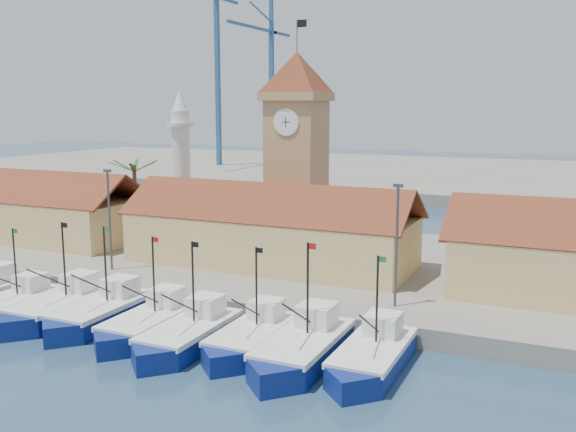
% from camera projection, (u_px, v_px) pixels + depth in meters
% --- Properties ---
extents(ground, '(400.00, 400.00, 0.00)m').
position_uv_depth(ground, '(138.00, 352.00, 42.19)').
color(ground, navy).
rests_on(ground, ground).
extents(quay, '(140.00, 32.00, 1.50)m').
position_uv_depth(quay, '(288.00, 262.00, 63.61)').
color(quay, gray).
rests_on(quay, ground).
extents(terminal, '(240.00, 80.00, 2.00)m').
position_uv_depth(terminal, '(450.00, 176.00, 140.77)').
color(terminal, gray).
rests_on(terminal, ground).
extents(boat_2, '(3.44, 9.43, 7.13)m').
position_uv_depth(boat_2, '(9.00, 307.00, 49.30)').
color(boat_2, navy).
rests_on(boat_2, ground).
extents(boat_3, '(3.75, 10.27, 7.77)m').
position_uv_depth(boat_3, '(58.00, 309.00, 48.48)').
color(boat_3, navy).
rests_on(boat_3, ground).
extents(boat_4, '(3.70, 10.14, 7.67)m').
position_uv_depth(boat_4, '(99.00, 315.00, 47.24)').
color(boat_4, navy).
rests_on(boat_4, ground).
extents(boat_5, '(3.56, 9.76, 7.39)m').
position_uv_depth(boat_5, '(148.00, 326.00, 44.97)').
color(boat_5, navy).
rests_on(boat_5, ground).
extents(boat_6, '(3.64, 9.96, 7.54)m').
position_uv_depth(boat_6, '(187.00, 337.00, 42.71)').
color(boat_6, navy).
rests_on(boat_6, ground).
extents(boat_7, '(3.48, 9.54, 7.22)m').
position_uv_depth(boat_7, '(251.00, 340.00, 42.32)').
color(boat_7, navy).
rests_on(boat_7, ground).
extents(boat_8, '(3.88, 10.62, 8.03)m').
position_uv_depth(boat_8, '(301.00, 351.00, 40.11)').
color(boat_8, navy).
rests_on(boat_8, ground).
extents(boat_9, '(3.59, 9.84, 7.45)m').
position_uv_depth(boat_9, '(371.00, 359.00, 38.99)').
color(boat_9, navy).
rests_on(boat_9, ground).
extents(hall_left, '(31.20, 10.13, 7.61)m').
position_uv_depth(hall_left, '(17.00, 214.00, 72.50)').
color(hall_left, '#E7C17F').
rests_on(hall_left, quay).
extents(hall_center, '(27.04, 10.13, 7.61)m').
position_uv_depth(hall_center, '(271.00, 237.00, 59.47)').
color(hall_center, '#E7C17F').
rests_on(hall_center, quay).
extents(clock_tower, '(5.80, 5.80, 22.70)m').
position_uv_depth(clock_tower, '(297.00, 147.00, 63.51)').
color(clock_tower, tan).
rests_on(clock_tower, quay).
extents(minaret, '(3.00, 3.00, 16.30)m').
position_uv_depth(minaret, '(181.00, 163.00, 71.79)').
color(minaret, silver).
rests_on(minaret, quay).
extents(palm_tree, '(5.60, 5.03, 8.39)m').
position_uv_depth(palm_tree, '(135.00, 193.00, 72.62)').
color(palm_tree, brown).
rests_on(palm_tree, quay).
extents(lamp_posts, '(80.70, 0.25, 9.03)m').
position_uv_depth(lamp_posts, '(233.00, 226.00, 51.67)').
color(lamp_posts, '#3F3F44').
rests_on(lamp_posts, quay).
extents(crane_blue_far, '(1.00, 34.14, 47.06)m').
position_uv_depth(crane_blue_far, '(214.00, 53.00, 149.54)').
color(crane_blue_far, '#2B5583').
rests_on(crane_blue_far, terminal).
extents(crane_blue_near, '(1.00, 30.76, 39.38)m').
position_uv_depth(crane_blue_near, '(269.00, 73.00, 151.36)').
color(crane_blue_near, '#2B5583').
rests_on(crane_blue_near, terminal).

